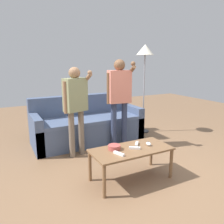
{
  "coord_description": "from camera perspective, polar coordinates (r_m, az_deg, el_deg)",
  "views": [
    {
      "loc": [
        -1.69,
        -2.47,
        1.58
      ],
      "look_at": [
        -0.16,
        0.47,
        0.82
      ],
      "focal_mm": 35.92,
      "sensor_mm": 36.0,
      "label": 1
    }
  ],
  "objects": [
    {
      "name": "ground_plane",
      "position": [
        3.38,
        6.4,
        -15.01
      ],
      "size": [
        12.0,
        12.0,
        0.0
      ],
      "primitive_type": "plane",
      "color": "brown"
    },
    {
      "name": "couch",
      "position": [
        4.51,
        -6.33,
        -3.43
      ],
      "size": [
        2.13,
        0.85,
        0.9
      ],
      "color": "#475675",
      "rests_on": "ground"
    },
    {
      "name": "coffee_table",
      "position": [
        3.04,
        4.92,
        -10.23
      ],
      "size": [
        1.08,
        0.51,
        0.44
      ],
      "color": "brown",
      "rests_on": "ground"
    },
    {
      "name": "snack_bowl",
      "position": [
        2.97,
        0.59,
        -8.96
      ],
      "size": [
        0.16,
        0.16,
        0.06
      ],
      "primitive_type": "cylinder",
      "color": "#B24C47",
      "rests_on": "coffee_table"
    },
    {
      "name": "game_remote_nunchuk",
      "position": [
        3.15,
        9.3,
        -8.0
      ],
      "size": [
        0.06,
        0.09,
        0.05
      ],
      "color": "white",
      "rests_on": "coffee_table"
    },
    {
      "name": "floor_lamp",
      "position": [
        4.96,
        8.39,
        14.04
      ],
      "size": [
        0.37,
        0.37,
        1.92
      ],
      "color": "#2D2D33",
      "rests_on": "ground"
    },
    {
      "name": "player_left",
      "position": [
        3.68,
        -9.26,
        2.67
      ],
      "size": [
        0.47,
        0.29,
        1.49
      ],
      "color": "#756656",
      "rests_on": "ground"
    },
    {
      "name": "player_right",
      "position": [
        4.04,
        1.87,
        4.82
      ],
      "size": [
        0.47,
        0.37,
        1.61
      ],
      "color": "#2D3856",
      "rests_on": "ground"
    },
    {
      "name": "game_remote_wand_near",
      "position": [
        3.01,
        5.79,
        -9.08
      ],
      "size": [
        0.15,
        0.11,
        0.03
      ],
      "color": "white",
      "rests_on": "coffee_table"
    },
    {
      "name": "game_remote_wand_far",
      "position": [
        2.82,
        1.76,
        -10.53
      ],
      "size": [
        0.09,
        0.16,
        0.03
      ],
      "color": "white",
      "rests_on": "coffee_table"
    },
    {
      "name": "game_remote_wand_spare",
      "position": [
        3.15,
        6.31,
        -8.05
      ],
      "size": [
        0.12,
        0.14,
        0.03
      ],
      "color": "white",
      "rests_on": "coffee_table"
    }
  ]
}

